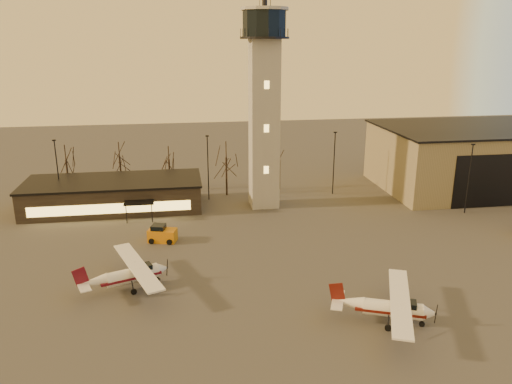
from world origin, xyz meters
TOP-DOWN VIEW (x-y plane):
  - ground at (0.00, 0.00)m, footprint 220.00×220.00m
  - control_tower at (0.00, 30.00)m, footprint 6.80×6.80m
  - hangar at (36.00, 33.98)m, footprint 30.60×20.60m
  - terminal at (-21.99, 31.98)m, footprint 25.40×12.20m
  - light_poles at (0.50, 31.00)m, footprint 58.50×12.25m
  - tree_row at (-13.70, 39.16)m, footprint 37.20×9.20m
  - cessna_front at (5.78, -4.04)m, footprint 9.85×11.92m
  - cessna_rear at (-17.26, 6.23)m, footprint 9.92×12.10m
  - service_cart at (-14.81, 18.02)m, footprint 3.74×2.87m

SIDE VIEW (x-z plane):
  - ground at x=0.00m, z-range 0.00..0.00m
  - service_cart at x=-14.81m, z-range -0.25..1.89m
  - cessna_front at x=5.78m, z-range -0.53..2.85m
  - cessna_rear at x=-17.26m, z-range -0.54..2.86m
  - terminal at x=-21.99m, z-range 0.01..4.31m
  - hangar at x=36.00m, z-range 0.00..10.30m
  - light_poles at x=0.50m, z-range 0.34..10.48m
  - tree_row at x=-13.70m, z-range 1.54..10.34m
  - control_tower at x=0.00m, z-range 0.03..32.63m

